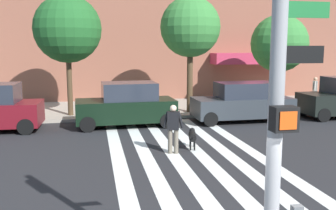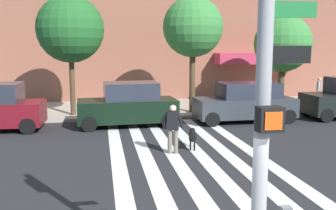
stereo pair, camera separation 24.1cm
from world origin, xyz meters
name	(u,v)px [view 1 (the left image)]	position (x,y,z in m)	size (l,w,h in m)	color
ground_plane	(162,160)	(0.00, 6.76, 0.00)	(160.00, 160.00, 0.00)	#232326
sidewalk_far	(131,109)	(0.00, 16.51, 0.07)	(80.00, 6.00, 0.15)	#9F9586
crosswalk_stripes	(190,158)	(0.90, 6.76, 0.00)	(4.95, 12.91, 0.01)	silver
traffic_light_pole	(281,48)	(0.00, -0.72, 3.52)	(0.74, 0.46, 5.80)	gray
parked_car_behind_first	(127,105)	(-0.63, 12.24, 0.94)	(4.42, 2.16, 1.95)	black
parked_car_third_in_line	(243,102)	(4.89, 12.24, 0.91)	(4.68, 1.98, 1.86)	#2C3136
street_tree_nearest	(67,29)	(-3.20, 14.66, 4.34)	(3.26, 3.26, 5.84)	#4C3823
street_tree_middle	(190,27)	(2.85, 14.53, 4.48)	(3.06, 3.06, 5.89)	#4C3823
street_tree_further	(279,44)	(7.91, 14.81, 3.66)	(3.09, 3.09, 5.08)	#4C3823
pedestrian_dog_walker	(173,126)	(0.48, 7.44, 0.93)	(0.70, 0.32, 1.64)	#6B6051
dog_on_leash	(192,136)	(1.28, 7.97, 0.44)	(0.43, 1.10, 0.65)	black
pedestrian_bystander	(315,89)	(10.44, 15.19, 1.08)	(0.48, 0.62, 1.64)	black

